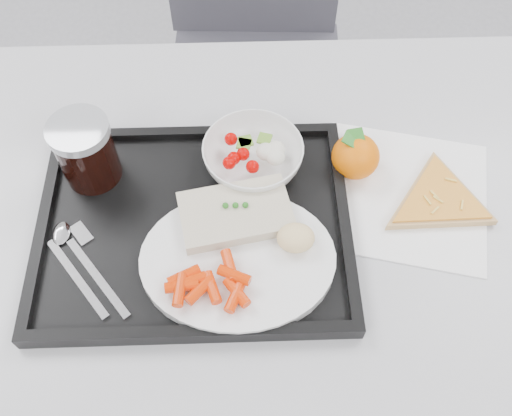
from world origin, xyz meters
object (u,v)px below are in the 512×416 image
object	(u,v)px
table	(240,249)
tangerine	(356,156)
salad_bowl	(253,156)
pizza_slice	(439,200)
cola_glass	(86,150)
dinner_plate	(238,260)
chair	(255,36)
tray	(195,226)

from	to	relation	value
table	tangerine	xyz separation A→B (m)	(0.18, 0.10, 0.10)
table	tangerine	distance (m)	0.23
salad_bowl	pizza_slice	xyz separation A→B (m)	(0.28, -0.07, -0.03)
table	pizza_slice	xyz separation A→B (m)	(0.30, 0.03, 0.08)
cola_glass	pizza_slice	world-z (taller)	cola_glass
dinner_plate	tangerine	xyz separation A→B (m)	(0.18, 0.17, 0.01)
table	cola_glass	bearing A→B (deg)	156.73
chair	dinner_plate	size ratio (longest dim) A/B	3.44
table	salad_bowl	distance (m)	0.15
tray	tangerine	xyz separation A→B (m)	(0.24, 0.10, 0.03)
pizza_slice	tangerine	bearing A→B (deg)	150.90
tray	pizza_slice	xyz separation A→B (m)	(0.37, 0.03, 0.00)
chair	salad_bowl	distance (m)	0.62
chair	pizza_slice	xyz separation A→B (m)	(0.26, -0.63, 0.22)
tray	pizza_slice	distance (m)	0.37
tangerine	table	bearing A→B (deg)	-151.28
cola_glass	salad_bowl	bearing A→B (deg)	1.56
table	chair	distance (m)	0.68
tangerine	dinner_plate	bearing A→B (deg)	-137.65
chair	tray	world-z (taller)	chair
tray	salad_bowl	xyz separation A→B (m)	(0.09, 0.10, 0.03)
dinner_plate	tangerine	bearing A→B (deg)	42.35
chair	cola_glass	size ratio (longest dim) A/B	8.61
cola_glass	chair	bearing A→B (deg)	65.25
table	dinner_plate	xyz separation A→B (m)	(-0.00, -0.07, 0.09)
salad_bowl	cola_glass	size ratio (longest dim) A/B	1.41
tangerine	pizza_slice	world-z (taller)	tangerine
dinner_plate	tangerine	distance (m)	0.25
tangerine	pizza_slice	size ratio (longest dim) A/B	0.34
dinner_plate	tangerine	size ratio (longest dim) A/B	3.00
chair	tangerine	xyz separation A→B (m)	(0.14, -0.57, 0.25)
tray	salad_bowl	distance (m)	0.14
chair	salad_bowl	bearing A→B (deg)	-91.95
cola_glass	pizza_slice	bearing A→B (deg)	-6.82
cola_glass	pizza_slice	xyz separation A→B (m)	(0.52, -0.06, -0.06)
chair	tray	distance (m)	0.71
dinner_plate	pizza_slice	xyz separation A→B (m)	(0.30, 0.10, -0.01)
chair	cola_glass	distance (m)	0.69
table	dinner_plate	size ratio (longest dim) A/B	4.44
table	tangerine	world-z (taller)	tangerine
tangerine	cola_glass	bearing A→B (deg)	-179.32
tray	pizza_slice	size ratio (longest dim) A/B	1.69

